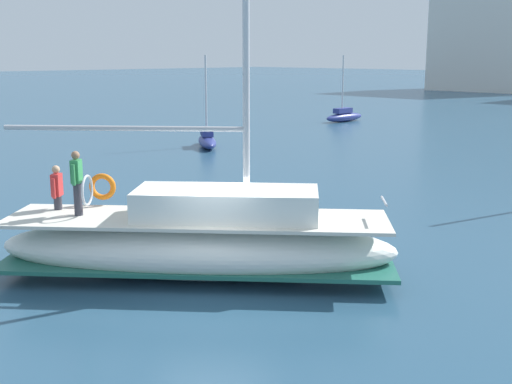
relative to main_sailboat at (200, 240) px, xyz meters
name	(u,v)px	position (x,y,z in m)	size (l,w,h in m)	color
ground_plane	(217,281)	(0.54, 0.05, -0.91)	(400.00, 400.00, 0.00)	#284C66
main_sailboat	(200,240)	(0.00, 0.00, 0.00)	(8.81, 8.12, 13.66)	white
moored_catamaran	(344,116)	(-20.51, 32.24, -0.45)	(1.08, 4.34, 5.27)	navy
moored_cutter_right	(207,140)	(-16.99, 14.71, -0.46)	(3.91, 3.13, 5.28)	navy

